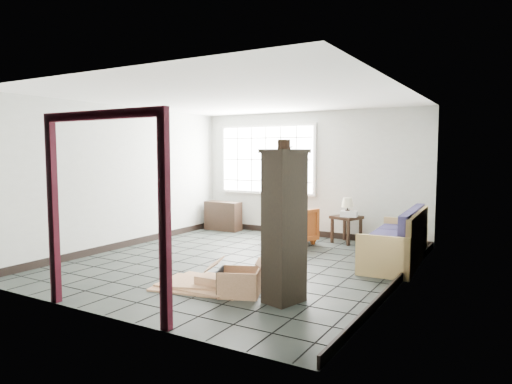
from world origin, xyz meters
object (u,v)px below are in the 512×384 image
Objects in this scene: tall_shelf at (284,225)px; armchair at (292,224)px; side_table at (346,221)px; futon_sofa at (399,244)px.

armchair is at bearing 129.81° from tall_shelf.
armchair is at bearing -144.73° from side_table.
armchair is at bearing 162.34° from futon_sofa.
futon_sofa is 2.56× the size of armchair.
futon_sofa reaches higher than side_table.
armchair reaches higher than side_table.
futon_sofa reaches higher than armchair.
side_table is 3.82m from tall_shelf.
tall_shelf is at bearing -81.87° from side_table.
futon_sofa is 1.13× the size of tall_shelf.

